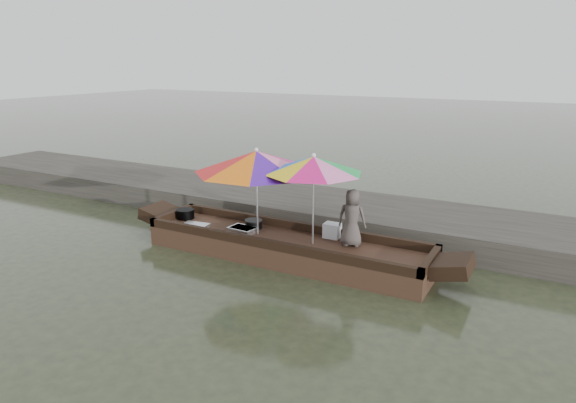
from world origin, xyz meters
The scene contains 11 objects.
water centered at (0.00, 0.00, 0.00)m, with size 80.00×80.00×0.00m, color #292E1F.
dock centered at (0.00, 2.20, 0.25)m, with size 22.00×2.20×0.50m, color #2D2B26.
boat_hull centered at (0.00, 0.00, 0.17)m, with size 5.10×1.20×0.35m, color #3C271A.
cooking_pot centered at (-2.30, 0.12, 0.44)m, with size 0.34×0.34×0.18m, color black.
tray_crayfish centered at (-0.85, -0.05, 0.39)m, with size 0.48×0.33×0.09m, color silver.
tray_scallop centered at (-1.78, -0.25, 0.38)m, with size 0.48×0.33×0.06m, color silver.
charcoal_grill centered at (-0.80, 0.24, 0.42)m, with size 0.31×0.31×0.14m, color black.
supply_bag centered at (0.69, 0.45, 0.48)m, with size 0.28×0.22×0.26m, color silver.
vendor centered at (1.12, 0.25, 0.84)m, with size 0.48×0.31×0.98m, color #4A423E.
umbrella_bow centered at (-0.56, 0.00, 1.12)m, with size 2.18×2.18×1.55m, color pink, non-canonical shape.
umbrella_stern centered at (0.53, 0.00, 1.12)m, with size 1.64×1.64×1.55m, color green, non-canonical shape.
Camera 1 is at (4.06, -7.38, 3.35)m, focal length 32.00 mm.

